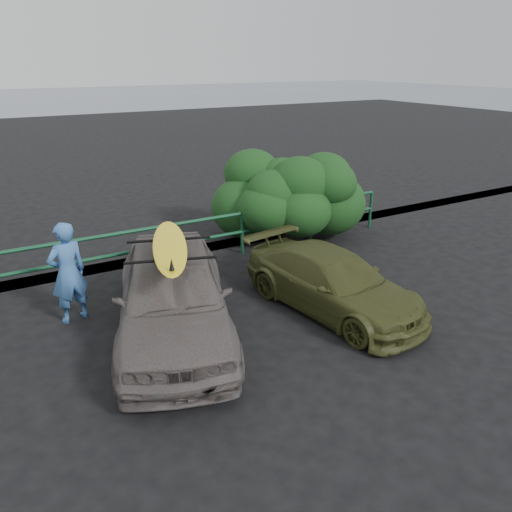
{
  "coord_description": "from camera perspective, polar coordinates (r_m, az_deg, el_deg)",
  "views": [
    {
      "loc": [
        -2.27,
        -4.85,
        4.36
      ],
      "look_at": [
        1.75,
        2.17,
        1.15
      ],
      "focal_mm": 35.0,
      "sensor_mm": 36.0,
      "label": 1
    }
  ],
  "objects": [
    {
      "name": "guardrail",
      "position": [
        10.82,
        -15.73,
        -0.02
      ],
      "size": [
        14.0,
        0.08,
        1.04
      ],
      "primitive_type": null,
      "color": "#154B2D",
      "rests_on": "ground"
    },
    {
      "name": "roof_rack",
      "position": [
        7.99,
        -9.82,
        0.76
      ],
      "size": [
        1.61,
        1.35,
        0.05
      ],
      "primitive_type": null,
      "rotation": [
        0.0,
        0.0,
        -0.33
      ],
      "color": "black",
      "rests_on": "sedan"
    },
    {
      "name": "ground",
      "position": [
        6.91,
        -3.86,
        -17.57
      ],
      "size": [
        80.0,
        80.0,
        0.0
      ],
      "primitive_type": "plane",
      "color": "black"
    },
    {
      "name": "surfboard",
      "position": [
        7.97,
        -9.84,
        1.17
      ],
      "size": [
        1.34,
        2.6,
        0.08
      ],
      "primitive_type": "ellipsoid",
      "rotation": [
        0.0,
        0.0,
        -0.33
      ],
      "color": "yellow",
      "rests_on": "roof_rack"
    },
    {
      "name": "shrub_right",
      "position": [
        13.09,
        5.1,
        6.72
      ],
      "size": [
        3.2,
        2.4,
        2.02
      ],
      "primitive_type": null,
      "color": "#184118",
      "rests_on": "ground"
    },
    {
      "name": "sedan",
      "position": [
        8.3,
        -9.47,
        -4.35
      ],
      "size": [
        3.18,
        4.85,
        1.54
      ],
      "primitive_type": "imported",
      "rotation": [
        0.0,
        0.0,
        -0.33
      ],
      "color": "#605855",
      "rests_on": "ground"
    },
    {
      "name": "man",
      "position": [
        9.22,
        -20.7,
        -1.8
      ],
      "size": [
        0.76,
        0.6,
        1.83
      ],
      "primitive_type": "imported",
      "rotation": [
        0.0,
        0.0,
        3.4
      ],
      "color": "#3F74BD",
      "rests_on": "ground"
    },
    {
      "name": "olive_vehicle",
      "position": [
        9.26,
        8.74,
        -2.96
      ],
      "size": [
        2.08,
        3.97,
        1.1
      ],
      "primitive_type": "imported",
      "rotation": [
        0.0,
        0.0,
        0.15
      ],
      "color": "#41461F",
      "rests_on": "ground"
    }
  ]
}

